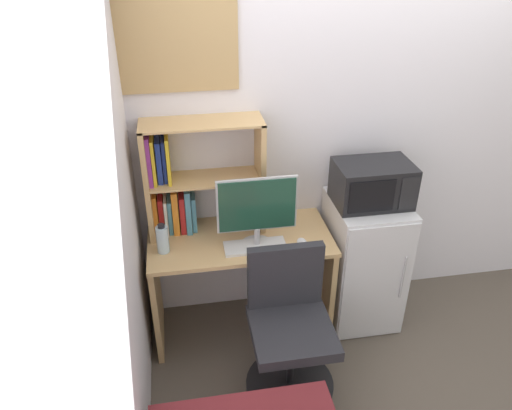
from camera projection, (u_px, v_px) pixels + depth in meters
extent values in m
cube|color=silver|center=(427.00, 131.00, 3.39)|extent=(6.40, 0.04, 2.60)
cube|color=silver|center=(102.00, 336.00, 1.71)|extent=(0.04, 4.40, 2.60)
cube|color=tan|center=(240.00, 239.00, 3.20)|extent=(1.19, 0.57, 0.03)
cube|color=tan|center=(156.00, 295.00, 3.30)|extent=(0.04, 0.52, 0.74)
cube|color=tan|center=(322.00, 277.00, 3.47)|extent=(0.04, 0.52, 0.74)
cube|color=tan|center=(147.00, 182.00, 3.05)|extent=(0.03, 0.27, 0.75)
cube|color=tan|center=(260.00, 174.00, 3.16)|extent=(0.03, 0.27, 0.75)
cube|color=tan|center=(201.00, 123.00, 2.92)|extent=(0.75, 0.27, 0.01)
cube|color=tan|center=(205.00, 179.00, 3.11)|extent=(0.68, 0.27, 0.01)
cube|color=orange|center=(156.00, 212.00, 3.20)|extent=(0.03, 0.17, 0.28)
cube|color=#B21E1E|center=(161.00, 213.00, 3.21)|extent=(0.03, 0.17, 0.26)
cube|color=silver|center=(166.00, 213.00, 3.21)|extent=(0.02, 0.20, 0.25)
cube|color=teal|center=(170.00, 213.00, 3.22)|extent=(0.02, 0.17, 0.24)
cube|color=orange|center=(175.00, 209.00, 3.21)|extent=(0.04, 0.19, 0.31)
cube|color=#B21E1E|center=(182.00, 211.00, 3.23)|extent=(0.03, 0.18, 0.26)
cube|color=teal|center=(188.00, 208.00, 3.22)|extent=(0.04, 0.20, 0.31)
cube|color=teal|center=(194.00, 211.00, 3.24)|extent=(0.03, 0.16, 0.25)
cube|color=purple|center=(149.00, 158.00, 2.99)|extent=(0.02, 0.21, 0.32)
cube|color=gold|center=(153.00, 159.00, 3.00)|extent=(0.02, 0.20, 0.29)
cube|color=navy|center=(159.00, 159.00, 3.02)|extent=(0.03, 0.17, 0.27)
cube|color=navy|center=(164.00, 159.00, 3.03)|extent=(0.02, 0.16, 0.27)
cube|color=gold|center=(168.00, 157.00, 3.01)|extent=(0.02, 0.21, 0.30)
cylinder|color=#B7B7BC|center=(257.00, 245.00, 3.10)|extent=(0.21, 0.21, 0.02)
cylinder|color=#B7B7BC|center=(257.00, 236.00, 3.07)|extent=(0.04, 0.04, 0.12)
cube|color=#B7B7BC|center=(257.00, 204.00, 2.96)|extent=(0.49, 0.01, 0.36)
cube|color=#193D2D|center=(257.00, 205.00, 2.96)|extent=(0.47, 0.02, 0.33)
cube|color=silver|center=(255.00, 246.00, 3.08)|extent=(0.39, 0.16, 0.02)
ellipsoid|color=silver|center=(302.00, 242.00, 3.11)|extent=(0.06, 0.09, 0.04)
cylinder|color=silver|center=(163.00, 240.00, 3.01)|extent=(0.08, 0.08, 0.17)
cylinder|color=black|center=(161.00, 226.00, 2.96)|extent=(0.04, 0.04, 0.02)
cube|color=silver|center=(362.00, 260.00, 3.47)|extent=(0.49, 0.53, 0.95)
cube|color=silver|center=(377.00, 285.00, 3.24)|extent=(0.47, 0.01, 0.91)
cylinder|color=#B2B2B7|center=(403.00, 277.00, 3.23)|extent=(0.01, 0.01, 0.33)
cube|color=black|center=(372.00, 183.00, 3.17)|extent=(0.49, 0.33, 0.28)
cube|color=black|center=(372.00, 197.00, 3.01)|extent=(0.29, 0.01, 0.21)
cube|color=black|center=(409.00, 194.00, 3.05)|extent=(0.12, 0.01, 0.22)
cylinder|color=black|center=(290.00, 384.00, 3.10)|extent=(0.55, 0.55, 0.04)
cylinder|color=black|center=(291.00, 360.00, 2.99)|extent=(0.04, 0.04, 0.42)
cube|color=#232328|center=(292.00, 332.00, 2.88)|extent=(0.48, 0.48, 0.07)
cube|color=#232328|center=(285.00, 276.00, 2.94)|extent=(0.45, 0.06, 0.42)
cube|color=tan|center=(168.00, 46.00, 2.79)|extent=(0.80, 0.02, 0.54)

